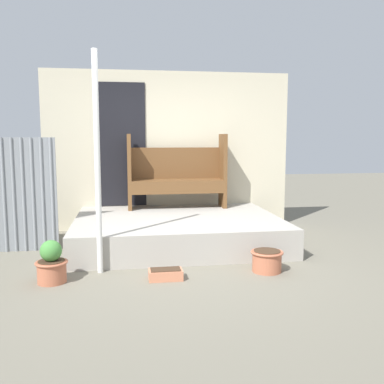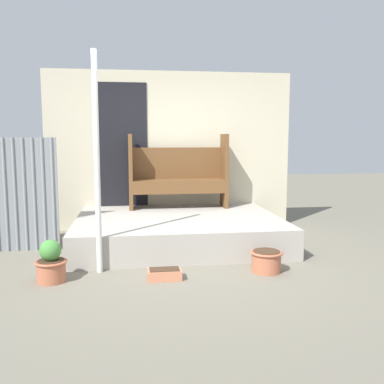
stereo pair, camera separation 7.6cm
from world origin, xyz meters
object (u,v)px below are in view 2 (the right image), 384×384
Objects in this scene: support_post at (97,164)px; flower_pot_middle at (266,260)px; bench at (178,172)px; flower_pot_left at (51,264)px; planter_box_rect at (164,274)px.

flower_pot_middle is (1.88, -0.26, -1.10)m from support_post.
support_post reaches higher than bench.
flower_pot_left is at bearing -124.92° from bench.
support_post reaches higher than flower_pot_left.
support_post is 6.77× the size of planter_box_rect.
bench is at bearing 80.29° from planter_box_rect.
flower_pot_left is at bearing -179.75° from flower_pot_middle.
support_post is at bearing 172.20° from flower_pot_middle.
flower_pot_left is 1.21m from planter_box_rect.
support_post reaches higher than flower_pot_middle.
bench reaches higher than flower_pot_middle.
bench is 2.88m from flower_pot_left.
bench is at bearing 60.85° from support_post.
planter_box_rect is (1.20, -0.09, -0.14)m from flower_pot_left.
planter_box_rect is at bearing -99.42° from bench.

